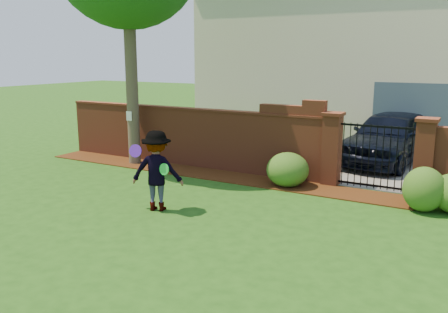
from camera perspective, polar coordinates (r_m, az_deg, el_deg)
The scene contains 15 objects.
ground at distance 10.11m, azimuth -7.46°, elevation -6.90°, with size 80.00×80.00×0.01m, color #1E4A12.
mulch_bed at distance 13.26m, azimuth -2.10°, elevation -2.10°, with size 11.10×1.08×0.03m, color #361B09.
brick_wall at distance 14.18m, azimuth -4.38°, elevation 2.57°, with size 8.70×0.31×2.16m.
pillar_left at distance 12.31m, azimuth 12.94°, elevation 0.97°, with size 0.50×0.50×1.88m.
pillar_right at distance 11.90m, azimuth 23.12°, elevation -0.10°, with size 0.50×0.50×1.88m.
iron_gate at distance 12.08m, azimuth 17.91°, elevation -0.03°, with size 1.78×0.03×1.60m.
driveway at distance 16.11m, azimuth 20.66°, elevation -0.36°, with size 3.20×8.00×0.01m, color slate.
house at distance 20.18m, azimuth 16.08°, elevation 11.36°, with size 12.40×6.40×6.30m.
car at distance 15.20m, azimuth 19.09°, elevation 2.14°, with size 1.92×4.76×1.62m, color black.
paper_notice at distance 14.44m, azimuth -11.45°, elevation 4.84°, with size 0.20×0.01×0.28m, color white.
shrub_left at distance 12.04m, azimuth 7.72°, elevation -1.60°, with size 1.08×1.08×0.88m, color #235519.
shrub_middle at distance 10.91m, azimuth 23.08°, elevation -3.68°, with size 0.88×0.88×0.97m, color #235519.
man at distance 10.11m, azimuth -8.21°, elevation -1.76°, with size 1.12×0.64×1.73m, color gray.
frisbee_purple at distance 10.03m, azimuth -10.68°, elevation 0.68°, with size 0.27×0.27×0.03m, color #6822D5.
frisbee_green at distance 9.78m, azimuth -7.26°, elevation -1.54°, with size 0.25×0.25×0.02m, color green.
Camera 1 is at (5.80, -7.60, 3.28)m, focal length 37.71 mm.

